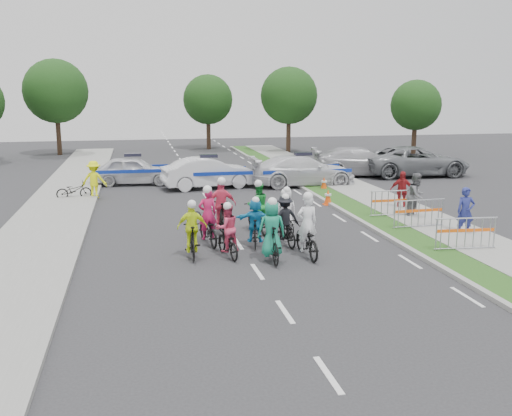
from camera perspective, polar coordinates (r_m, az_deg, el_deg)
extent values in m
plane|color=#28282B|center=(15.96, 0.14, -6.40)|extent=(90.00, 90.00, 0.00)
cube|color=gray|center=(22.04, 10.44, -1.34)|extent=(0.20, 60.00, 0.12)
cube|color=#1A4315|center=(22.31, 12.10, -1.26)|extent=(1.20, 60.00, 0.11)
cube|color=gray|center=(23.10, 16.19, -1.01)|extent=(2.40, 60.00, 0.13)
cube|color=gray|center=(20.69, -20.85, -2.76)|extent=(3.00, 60.00, 0.13)
imported|color=black|center=(17.34, 5.05, -3.18)|extent=(0.74, 1.99, 1.04)
imported|color=white|center=(17.17, 5.13, -1.53)|extent=(0.64, 0.43, 1.72)
sphere|color=white|center=(16.96, 5.23, 1.13)|extent=(0.30, 0.30, 0.30)
imported|color=black|center=(16.79, 1.53, -3.51)|extent=(0.54, 1.85, 1.11)
imported|color=#198B68|center=(16.63, 1.58, -2.03)|extent=(0.82, 0.54, 1.66)
sphere|color=white|center=(16.42, 1.64, 0.58)|extent=(0.29, 0.29, 0.29)
imported|color=black|center=(17.28, -2.89, -3.46)|extent=(0.88, 1.76, 0.88)
imported|color=#DD3D64|center=(17.12, -2.88, -1.98)|extent=(0.80, 0.67, 1.47)
sphere|color=white|center=(16.92, -2.87, 0.19)|extent=(0.25, 0.25, 0.25)
imported|color=black|center=(17.29, -6.38, -3.28)|extent=(0.55, 1.72, 1.02)
imported|color=#E4FE1A|center=(17.14, -6.40, -1.91)|extent=(0.91, 0.41, 1.53)
sphere|color=white|center=(16.94, -6.44, 0.38)|extent=(0.27, 0.27, 0.27)
imported|color=black|center=(18.61, 2.84, -2.36)|extent=(0.84, 1.75, 0.88)
imported|color=black|center=(18.45, 2.90, -0.97)|extent=(1.02, 0.69, 1.47)
sphere|color=white|center=(18.27, 2.96, 1.06)|extent=(0.26, 0.26, 0.26)
imported|color=black|center=(18.38, -0.10, -2.43)|extent=(0.74, 1.63, 0.95)
imported|color=#1A8EC8|center=(18.23, -0.07, -1.19)|extent=(1.37, 0.67, 1.42)
sphere|color=white|center=(18.05, -0.04, 0.76)|extent=(0.25, 0.25, 0.25)
imported|color=black|center=(18.73, -4.85, -2.09)|extent=(0.95, 2.01, 1.01)
imported|color=#C81951|center=(18.57, -4.86, -0.58)|extent=(0.67, 0.49, 1.69)
sphere|color=white|center=(18.36, -4.89, 1.82)|extent=(0.29, 0.29, 0.29)
imported|color=black|center=(19.83, 2.98, -1.32)|extent=(0.60, 1.68, 0.99)
imported|color=white|center=(19.69, 3.03, -0.14)|extent=(0.76, 0.53, 1.49)
sphere|color=white|center=(19.51, 3.09, 1.79)|extent=(0.26, 0.26, 0.26)
imported|color=black|center=(20.19, 0.18, -1.08)|extent=(0.95, 1.95, 0.98)
imported|color=green|center=(20.04, 0.21, 0.30)|extent=(0.89, 0.74, 1.63)
sphere|color=white|center=(19.85, 0.24, 2.44)|extent=(0.28, 0.28, 0.28)
imported|color=black|center=(20.02, -3.47, -0.96)|extent=(0.63, 1.95, 1.16)
imported|color=#EF426A|center=(19.87, -3.47, 0.34)|extent=(1.04, 0.47, 1.74)
sphere|color=white|center=(19.68, -3.47, 2.68)|extent=(0.30, 0.30, 0.30)
imported|color=silver|center=(31.24, -12.16, 3.70)|extent=(4.59, 2.22, 1.51)
imported|color=silver|center=(29.46, -4.74, 3.52)|extent=(5.00, 2.37, 1.58)
imported|color=silver|center=(30.21, 4.70, 3.75)|extent=(5.58, 2.30, 1.61)
imported|color=#A2A2A6|center=(34.22, 10.43, 4.58)|extent=(6.08, 3.30, 1.67)
imported|color=slate|center=(34.91, 15.65, 4.53)|extent=(6.33, 3.07, 1.74)
imported|color=navy|center=(21.02, 20.22, -0.32)|extent=(0.69, 0.52, 1.68)
imported|color=#58585D|center=(23.16, 15.76, 1.18)|extent=(1.12, 1.08, 1.81)
imported|color=maroon|center=(24.66, 14.36, 1.68)|extent=(1.05, 0.71, 1.65)
imported|color=#EDF90D|center=(27.56, -15.88, 2.74)|extent=(1.24, 0.86, 1.76)
cube|color=#F24C0C|center=(25.36, 7.19, 0.36)|extent=(0.40, 0.40, 0.03)
cone|color=#F24C0C|center=(25.30, 7.21, 1.11)|extent=(0.36, 0.36, 0.70)
cylinder|color=silver|center=(25.28, 7.22, 1.33)|extent=(0.29, 0.29, 0.08)
cube|color=#F24C0C|center=(29.00, 6.80, 1.80)|extent=(0.40, 0.40, 0.03)
cone|color=#F24C0C|center=(28.95, 6.81, 2.45)|extent=(0.36, 0.36, 0.70)
cylinder|color=silver|center=(28.93, 6.82, 2.64)|extent=(0.29, 0.29, 0.08)
imported|color=black|center=(27.70, -17.75, 1.69)|extent=(1.64, 0.79, 0.83)
cylinder|color=#382619|center=(46.58, 3.26, 7.56)|extent=(0.36, 0.36, 3.25)
sphere|color=#173410|center=(46.46, 3.31, 11.16)|extent=(4.55, 4.55, 4.55)
cylinder|color=#382619|center=(46.14, 15.53, 6.81)|extent=(0.36, 0.36, 2.75)
sphere|color=#173410|center=(46.01, 15.70, 9.88)|extent=(3.85, 3.85, 3.85)
cylinder|color=#382619|center=(47.30, -19.15, 7.16)|extent=(0.36, 0.36, 3.50)
sphere|color=#173410|center=(47.19, -19.41, 10.97)|extent=(4.90, 4.90, 4.90)
cylinder|color=#382619|center=(49.34, -4.77, 7.63)|extent=(0.36, 0.36, 3.00)
sphere|color=#173410|center=(49.23, -4.83, 10.76)|extent=(4.20, 4.20, 4.20)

